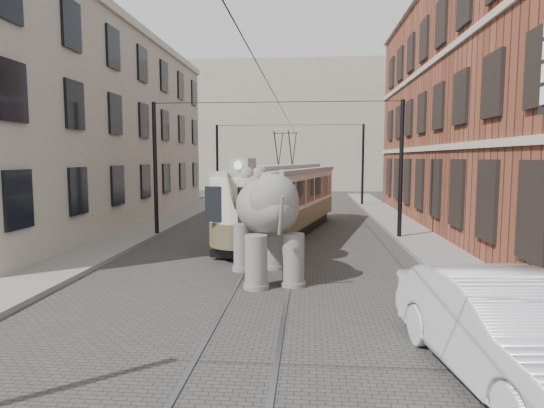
{
  "coord_description": "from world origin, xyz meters",
  "views": [
    {
      "loc": [
        1.25,
        -14.05,
        3.55
      ],
      "look_at": [
        0.11,
        0.25,
        2.1
      ],
      "focal_mm": 30.24,
      "sensor_mm": 36.0,
      "label": 1
    }
  ],
  "objects": [
    {
      "name": "ground",
      "position": [
        0.0,
        0.0,
        0.0
      ],
      "size": [
        120.0,
        120.0,
        0.0
      ],
      "primitive_type": "plane",
      "color": "#3B3937"
    },
    {
      "name": "tram_rails",
      "position": [
        0.0,
        0.0,
        0.01
      ],
      "size": [
        1.54,
        80.0,
        0.02
      ],
      "primitive_type": null,
      "color": "slate",
      "rests_on": "ground"
    },
    {
      "name": "sidewalk_right",
      "position": [
        6.0,
        0.0,
        0.07
      ],
      "size": [
        2.0,
        60.0,
        0.15
      ],
      "primitive_type": "cube",
      "color": "slate",
      "rests_on": "ground"
    },
    {
      "name": "sidewalk_left",
      "position": [
        -6.5,
        0.0,
        0.07
      ],
      "size": [
        2.0,
        60.0,
        0.15
      ],
      "primitive_type": "cube",
      "color": "slate",
      "rests_on": "ground"
    },
    {
      "name": "brick_building",
      "position": [
        11.0,
        9.0,
        6.0
      ],
      "size": [
        8.0,
        26.0,
        12.0
      ],
      "primitive_type": "cube",
      "color": "brown",
      "rests_on": "ground"
    },
    {
      "name": "stucco_building",
      "position": [
        -11.0,
        10.0,
        5.0
      ],
      "size": [
        7.0,
        24.0,
        10.0
      ],
      "primitive_type": "cube",
      "color": "#9E9383",
      "rests_on": "ground"
    },
    {
      "name": "distant_block",
      "position": [
        0.0,
        40.0,
        7.0
      ],
      "size": [
        28.0,
        10.0,
        14.0
      ],
      "primitive_type": "cube",
      "color": "#9E9383",
      "rests_on": "ground"
    },
    {
      "name": "catenary",
      "position": [
        -0.2,
        5.0,
        3.0
      ],
      "size": [
        11.0,
        30.2,
        6.0
      ],
      "primitive_type": null,
      "color": "black",
      "rests_on": "ground"
    },
    {
      "name": "tram",
      "position": [
        0.18,
        6.94,
        2.36
      ],
      "size": [
        5.1,
        12.13,
        4.72
      ],
      "primitive_type": null,
      "rotation": [
        0.0,
        0.0,
        -0.23
      ],
      "color": "beige",
      "rests_on": "ground"
    },
    {
      "name": "elephant",
      "position": [
        0.03,
        -0.77,
        1.64
      ],
      "size": [
        4.45,
        6.0,
        3.28
      ],
      "primitive_type": null,
      "rotation": [
        0.0,
        0.0,
        0.31
      ],
      "color": "#5F5E58",
      "rests_on": "ground"
    },
    {
      "name": "parked_car",
      "position": [
        4.37,
        -6.86,
        0.85
      ],
      "size": [
        2.59,
        5.4,
        1.71
      ],
      "primitive_type": "imported",
      "rotation": [
        0.0,
        0.0,
        0.15
      ],
      "color": "silver",
      "rests_on": "ground"
    }
  ]
}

